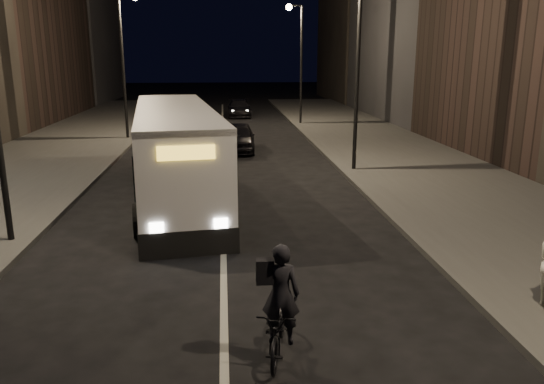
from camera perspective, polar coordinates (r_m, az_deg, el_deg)
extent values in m
plane|color=black|center=(10.99, -5.20, -11.95)|extent=(180.00, 180.00, 0.00)
cube|color=#3B3C39|center=(25.74, 14.00, 3.32)|extent=(7.00, 70.00, 0.16)
cube|color=#3B3C39|center=(25.79, -24.57, 2.45)|extent=(7.00, 70.00, 0.16)
cylinder|color=black|center=(22.54, 9.18, 12.49)|extent=(0.16, 0.16, 8.00)
cylinder|color=black|center=(38.25, 3.16, 13.41)|extent=(0.16, 0.16, 8.00)
cube|color=black|center=(38.32, 2.55, 19.40)|extent=(0.90, 0.08, 0.08)
sphere|color=#FFD18C|center=(38.26, 1.84, 19.27)|extent=(0.44, 0.44, 0.44)
cylinder|color=black|center=(32.35, -15.72, 12.70)|extent=(0.16, 0.16, 8.00)
cube|color=white|center=(18.73, -10.31, 4.07)|extent=(3.97, 11.97, 3.13)
cube|color=black|center=(18.65, -10.37, 5.40)|extent=(4.00, 11.59, 1.13)
cube|color=white|center=(18.52, -10.52, 8.69)|extent=(3.99, 11.97, 0.18)
cube|color=gold|center=(12.76, -9.23, 4.20)|extent=(1.37, 0.30, 0.34)
cylinder|color=black|center=(14.97, -14.03, -3.01)|extent=(0.47, 1.02, 0.98)
cylinder|color=black|center=(15.09, -4.71, -2.47)|extent=(0.47, 1.02, 0.98)
cylinder|color=black|center=(22.57, -13.75, 2.86)|extent=(0.47, 1.02, 0.98)
cylinder|color=black|center=(22.65, -7.55, 3.20)|extent=(0.47, 1.02, 0.98)
imported|color=black|center=(9.11, 0.76, -14.52)|extent=(0.97, 1.86, 0.93)
imported|color=black|center=(8.60, 0.92, -10.91)|extent=(0.69, 0.52, 1.70)
imported|color=black|center=(27.84, -3.70, 5.91)|extent=(1.92, 4.38, 1.47)
imported|color=#3D3E40|center=(37.81, -9.30, 8.01)|extent=(1.89, 4.52, 1.45)
imported|color=black|center=(43.96, -3.54, 8.99)|extent=(1.90, 4.66, 1.35)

